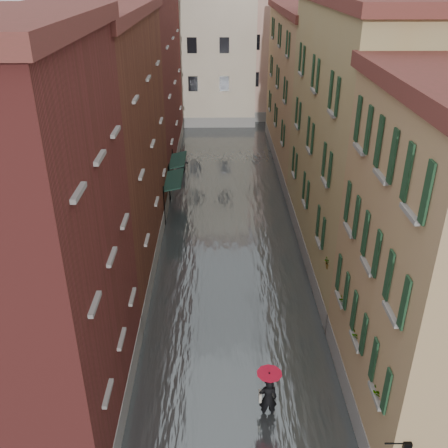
{
  "coord_description": "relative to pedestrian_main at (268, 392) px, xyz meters",
  "views": [
    {
      "loc": [
        -0.68,
        -15.1,
        14.46
      ],
      "look_at": [
        -0.38,
        7.08,
        3.0
      ],
      "focal_mm": 40.0,
      "sensor_mm": 36.0,
      "label": 1
    }
  ],
  "objects": [
    {
      "name": "building_left_far",
      "position": [
        -8.05,
        26.3,
        5.79
      ],
      "size": [
        6.0,
        16.0,
        14.0
      ],
      "primitive_type": "cube",
      "color": "maroon",
      "rests_on": "ground"
    },
    {
      "name": "pedestrian_far",
      "position": [
        -4.38,
        23.73,
        -0.39
      ],
      "size": [
        0.98,
        0.89,
        1.64
      ],
      "primitive_type": "imported",
      "rotation": [
        0.0,
        0.0,
        0.43
      ],
      "color": "black",
      "rests_on": "ground"
    },
    {
      "name": "building_right_mid",
      "position": [
        5.95,
        11.3,
        5.29
      ],
      "size": [
        6.0,
        14.0,
        13.0
      ],
      "primitive_type": "cube",
      "color": "tan",
      "rests_on": "ground"
    },
    {
      "name": "awning_near",
      "position": [
        -4.53,
        16.39,
        1.27
      ],
      "size": [
        1.09,
        3.38,
        2.8
      ],
      "color": "black",
      "rests_on": "ground"
    },
    {
      "name": "building_end_pink",
      "position": [
        4.95,
        42.3,
        4.79
      ],
      "size": [
        10.0,
        9.0,
        12.0
      ],
      "primitive_type": "cube",
      "color": "#D3AD94",
      "rests_on": "ground"
    },
    {
      "name": "wall_lantern",
      "position": [
        3.29,
        -3.7,
        1.8
      ],
      "size": [
        0.71,
        0.22,
        0.35
      ],
      "color": "black",
      "rests_on": "ground"
    },
    {
      "name": "building_left_near",
      "position": [
        -8.05,
        0.3,
        5.29
      ],
      "size": [
        6.0,
        8.0,
        13.0
      ],
      "primitive_type": "cube",
      "color": "maroon",
      "rests_on": "ground"
    },
    {
      "name": "ground",
      "position": [
        -1.05,
        2.3,
        -1.21
      ],
      "size": [
        120.0,
        120.0,
        0.0
      ],
      "primitive_type": "plane",
      "color": "#4E4E50",
      "rests_on": "ground"
    },
    {
      "name": "awning_far",
      "position": [
        -4.53,
        19.98,
        1.26
      ],
      "size": [
        1.09,
        3.07,
        2.8
      ],
      "color": "black",
      "rests_on": "ground"
    },
    {
      "name": "building_left_mid",
      "position": [
        -8.05,
        11.3,
        5.04
      ],
      "size": [
        6.0,
        14.0,
        12.5
      ],
      "primitive_type": "cube",
      "color": "brown",
      "rests_on": "ground"
    },
    {
      "name": "building_end_cream",
      "position": [
        -4.05,
        40.3,
        5.29
      ],
      "size": [
        12.0,
        9.0,
        13.0
      ],
      "primitive_type": "cube",
      "color": "beige",
      "rests_on": "ground"
    },
    {
      "name": "building_right_far",
      "position": [
        5.95,
        26.3,
        4.54
      ],
      "size": [
        6.0,
        16.0,
        11.5
      ],
      "primitive_type": "cube",
      "color": "tan",
      "rests_on": "ground"
    },
    {
      "name": "window_planters",
      "position": [
        3.07,
        1.55,
        2.3
      ],
      "size": [
        0.59,
        8.24,
        0.84
      ],
      "color": "#9B4B32",
      "rests_on": "ground"
    },
    {
      "name": "pedestrian_main",
      "position": [
        0.0,
        0.0,
        0.0
      ],
      "size": [
        0.89,
        0.89,
        2.06
      ],
      "color": "black",
      "rests_on": "ground"
    },
    {
      "name": "floodwater",
      "position": [
        -1.05,
        15.3,
        -1.11
      ],
      "size": [
        10.0,
        60.0,
        0.2
      ],
      "primitive_type": "cube",
      "color": "#4C5254",
      "rests_on": "ground"
    }
  ]
}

